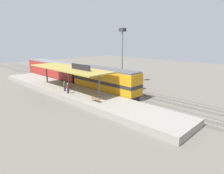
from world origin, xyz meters
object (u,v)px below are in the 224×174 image
locomotive (105,80)px  person_waiting (68,88)px  person_walking (65,86)px  light_mast (122,45)px  passenger_carriage_single (53,70)px  platform_bench (96,99)px  freight_car (111,77)px

locomotive → person_waiting: locomotive is taller
locomotive → person_walking: 6.93m
person_waiting → person_walking: size_ratio=1.00×
locomotive → person_walking: size_ratio=8.44×
light_mast → person_walking: size_ratio=6.84×
passenger_carriage_single → person_waiting: 17.23m
locomotive → person_waiting: 6.62m
passenger_carriage_single → person_walking: size_ratio=11.70×
light_mast → person_walking: 15.22m
platform_bench → locomotive: 7.59m
platform_bench → freight_car: size_ratio=0.14×
platform_bench → person_waiting: person_waiting is taller
locomotive → person_waiting: bearing=162.7°
freight_car → person_waiting: 10.95m
passenger_carriage_single → person_walking: passenger_carriage_single is taller
passenger_carriage_single → person_walking: 15.60m
passenger_carriage_single → freight_car: size_ratio=1.67×
freight_car → person_waiting: bearing=-174.3°
platform_bench → person_waiting: (-0.30, 6.49, 0.51)m
locomotive → passenger_carriage_single: 18.00m
person_walking → passenger_carriage_single: bearing=67.7°
freight_car → person_walking: freight_car is taller
person_waiting → passenger_carriage_single: bearing=68.6°
platform_bench → passenger_carriage_single: (6.00, 22.53, 0.97)m
locomotive → person_waiting: size_ratio=8.44×
locomotive → person_walking: (-5.92, 3.57, -0.56)m
platform_bench → light_mast: 17.17m
freight_car → person_walking: 10.53m
freight_car → person_walking: size_ratio=7.02×
platform_bench → light_mast: size_ratio=0.15×
passenger_carriage_single → platform_bench: bearing=-104.9°
freight_car → passenger_carriage_single: bearing=107.1°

